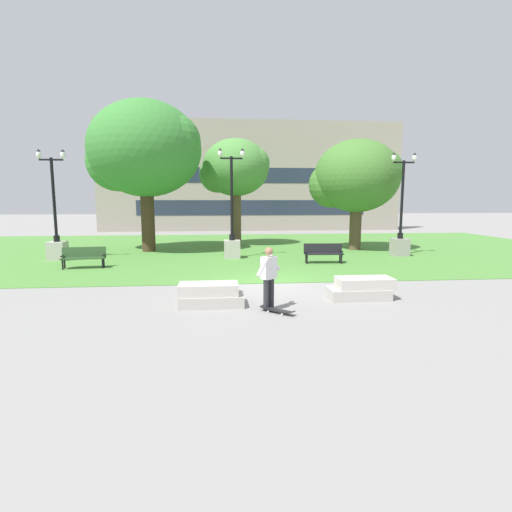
# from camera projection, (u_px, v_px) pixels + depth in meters

# --- Properties ---
(ground_plane) EXTENTS (140.00, 140.00, 0.00)m
(ground_plane) POSITION_uv_depth(u_px,v_px,m) (270.00, 284.00, 14.16)
(ground_plane) COLOR gray
(grass_lawn) EXTENTS (40.00, 20.00, 0.02)m
(grass_lawn) POSITION_uv_depth(u_px,v_px,m) (249.00, 249.00, 24.02)
(grass_lawn) COLOR #4C8438
(grass_lawn) RESTS_ON ground
(concrete_block_center) EXTENTS (1.81, 0.90, 0.64)m
(concrete_block_center) POSITION_uv_depth(u_px,v_px,m) (210.00, 295.00, 11.20)
(concrete_block_center) COLOR #B2ADA3
(concrete_block_center) RESTS_ON ground
(concrete_block_left) EXTENTS (1.91, 0.90, 0.64)m
(concrete_block_left) POSITION_uv_depth(u_px,v_px,m) (361.00, 289.00, 12.01)
(concrete_block_left) COLOR #B2ADA3
(concrete_block_left) RESTS_ON ground
(person_skateboarder) EXTENTS (0.79, 1.01, 1.71)m
(person_skateboarder) POSITION_uv_depth(u_px,v_px,m) (269.00, 275.00, 10.67)
(person_skateboarder) COLOR #28282D
(person_skateboarder) RESTS_ON ground
(skateboard) EXTENTS (0.89, 0.83, 0.14)m
(skateboard) POSITION_uv_depth(u_px,v_px,m) (277.00, 310.00, 10.48)
(skateboard) COLOR black
(skateboard) RESTS_ON ground
(park_bench_near_left) EXTENTS (1.83, 0.65, 0.90)m
(park_bench_near_left) POSITION_uv_depth(u_px,v_px,m) (323.00, 252.00, 18.61)
(park_bench_near_left) COLOR black
(park_bench_near_left) RESTS_ON grass_lawn
(park_bench_near_right) EXTENTS (1.85, 0.73, 0.90)m
(park_bench_near_right) POSITION_uv_depth(u_px,v_px,m) (84.00, 256.00, 17.22)
(park_bench_near_right) COLOR #284723
(park_bench_near_right) RESTS_ON grass_lawn
(lamp_post_right) EXTENTS (1.32, 0.80, 5.45)m
(lamp_post_right) POSITION_uv_depth(u_px,v_px,m) (232.00, 236.00, 20.14)
(lamp_post_right) COLOR #ADA89E
(lamp_post_right) RESTS_ON grass_lawn
(lamp_post_center) EXTENTS (1.32, 0.80, 5.32)m
(lamp_post_center) POSITION_uv_depth(u_px,v_px,m) (57.00, 238.00, 19.46)
(lamp_post_center) COLOR #ADA89E
(lamp_post_center) RESTS_ON grass_lawn
(lamp_post_left) EXTENTS (1.32, 0.80, 5.33)m
(lamp_post_left) POSITION_uv_depth(u_px,v_px,m) (400.00, 235.00, 21.00)
(lamp_post_left) COLOR gray
(lamp_post_left) RESTS_ON grass_lawn
(tree_near_left) EXTENTS (5.17, 4.93, 6.39)m
(tree_near_left) POSITION_uv_depth(u_px,v_px,m) (356.00, 177.00, 23.17)
(tree_near_left) COLOR brown
(tree_near_left) RESTS_ON grass_lawn
(tree_far_left) EXTENTS (4.45, 4.24, 6.76)m
(tree_far_left) POSITION_uv_depth(u_px,v_px,m) (235.00, 169.00, 25.33)
(tree_far_left) COLOR brown
(tree_far_left) RESTS_ON grass_lawn
(tree_near_right) EXTENTS (6.51, 6.20, 8.36)m
(tree_near_right) POSITION_uv_depth(u_px,v_px,m) (144.00, 151.00, 22.14)
(tree_near_right) COLOR #42301E
(tree_near_right) RESTS_ON grass_lawn
(building_facade_distant) EXTENTS (28.71, 1.03, 10.28)m
(building_facade_distant) POSITION_uv_depth(u_px,v_px,m) (252.00, 176.00, 37.72)
(building_facade_distant) COLOR gray
(building_facade_distant) RESTS_ON ground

